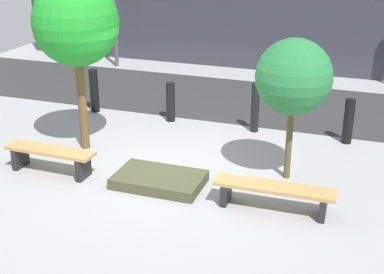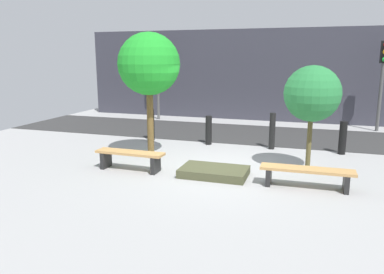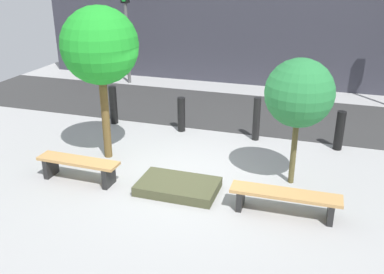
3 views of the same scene
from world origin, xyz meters
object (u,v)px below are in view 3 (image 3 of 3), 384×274
at_px(bollard_far_left, 113,105).
at_px(bollard_center, 256,119).
at_px(traffic_light_west, 126,13).
at_px(bench_left, 78,166).
at_px(bench_right, 285,198).
at_px(tree_behind_right_bench, 299,94).
at_px(planter_bed, 178,187).
at_px(tree_behind_left_bench, 100,47).
at_px(bollard_right, 340,131).
at_px(bollard_left, 181,114).

height_order(bollard_far_left, bollard_center, bollard_center).
bearing_deg(traffic_light_west, bench_left, -72.09).
bearing_deg(bench_right, traffic_light_west, 130.53).
bearing_deg(tree_behind_right_bench, planter_bed, -153.40).
xyz_separation_m(tree_behind_left_bench, bollard_center, (3.04, 2.02, -1.96)).
height_order(tree_behind_right_bench, bollard_center, tree_behind_right_bench).
bearing_deg(bench_left, tree_behind_right_bench, 17.69).
height_order(planter_bed, bollard_center, bollard_center).
relative_size(bench_right, bollard_far_left, 1.85).
bearing_deg(bench_right, planter_bed, 173.39).
xyz_separation_m(bench_right, tree_behind_right_bench, (0.00, 1.23, 1.55)).
bearing_deg(bollard_far_left, bench_right, -33.05).
height_order(tree_behind_left_bench, bollard_far_left, tree_behind_left_bench).
distance_m(bollard_center, bollard_right, 1.96).
bearing_deg(bollard_center, bench_right, -71.75).
relative_size(planter_bed, traffic_light_west, 0.43).
height_order(tree_behind_right_bench, bollard_far_left, tree_behind_right_bench).
bearing_deg(bollard_left, bollard_center, 0.00).
distance_m(bench_left, traffic_light_west, 7.96).
bearing_deg(bollard_center, bench_left, -133.02).
distance_m(tree_behind_left_bench, bollard_right, 5.77).
height_order(tree_behind_left_bench, bollard_left, tree_behind_left_bench).
bearing_deg(tree_behind_left_bench, planter_bed, -26.60).
distance_m(bench_right, planter_bed, 2.08).
distance_m(bollard_far_left, bollard_left, 1.96).
bearing_deg(bench_left, bollard_left, 72.79).
height_order(bench_left, tree_behind_left_bench, tree_behind_left_bench).
height_order(bollard_center, bollard_right, bollard_center).
relative_size(tree_behind_left_bench, bollard_left, 3.67).
bearing_deg(bench_left, bollard_far_left, 106.35).
height_order(bench_right, tree_behind_left_bench, tree_behind_left_bench).
distance_m(bench_left, bollard_center, 4.46).
height_order(tree_behind_left_bench, traffic_light_west, traffic_light_west).
bearing_deg(bollard_left, traffic_light_west, 130.36).
relative_size(planter_bed, tree_behind_left_bench, 0.46).
relative_size(bench_left, tree_behind_right_bench, 0.68).
bearing_deg(tree_behind_right_bench, traffic_light_west, 136.86).
xyz_separation_m(bollard_left, traffic_light_west, (-3.43, 4.03, 2.04)).
relative_size(bollard_far_left, bollard_left, 1.14).
xyz_separation_m(bench_left, bollard_far_left, (-0.89, 3.25, 0.19)).
bearing_deg(bollard_right, bench_left, -146.95).
xyz_separation_m(bench_left, bollard_right, (5.00, 3.25, 0.14)).
distance_m(tree_behind_right_bench, bollard_right, 2.61).
distance_m(planter_bed, bollard_center, 3.24).
relative_size(bollard_center, bollard_right, 1.16).
bearing_deg(traffic_light_west, planter_bed, -58.11).
xyz_separation_m(bench_left, tree_behind_left_bench, (-0.00, 1.23, 2.17)).
bearing_deg(bollard_center, bollard_far_left, 180.00).
distance_m(bollard_left, traffic_light_west, 5.67).
bearing_deg(tree_behind_left_bench, bench_right, -16.65).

